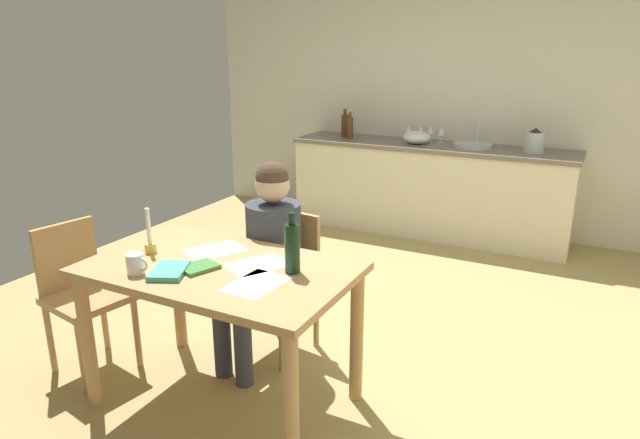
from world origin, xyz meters
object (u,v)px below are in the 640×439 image
object	(u,v)px
dining_table	(220,288)
person_seated	(267,251)
chair_at_table	(283,276)
book_magazine	(199,267)
stovetop_kettle	(534,141)
book_cookery	(169,271)
sink_unit	(473,145)
coffee_mug	(135,264)
wine_glass_near_sink	(441,131)
wine_glass_back_left	(421,130)
candlestick	(150,241)
bottle_vinegar	(350,127)
wine_bottle_on_table	(292,247)
mixing_bowl	(417,137)
wine_glass_by_kettle	(430,131)
chair_side_empty	(82,291)
wine_glass_back_right	(408,129)
bottle_oil	(345,125)

from	to	relation	value
dining_table	person_seated	size ratio (longest dim) A/B	1.10
chair_at_table	book_magazine	bearing A→B (deg)	-92.96
person_seated	stovetop_kettle	size ratio (longest dim) A/B	5.43
chair_at_table	person_seated	bearing A→B (deg)	-96.89
book_cookery	sink_unit	xyz separation A→B (m)	(0.67, 3.43, 0.13)
person_seated	stovetop_kettle	distance (m)	2.97
person_seated	coffee_mug	bearing A→B (deg)	-108.20
wine_glass_near_sink	wine_glass_back_left	world-z (taller)	same
book_magazine	wine_glass_near_sink	distance (m)	3.48
candlestick	bottle_vinegar	distance (m)	3.22
coffee_mug	book_cookery	world-z (taller)	coffee_mug
candlestick	book_cookery	bearing A→B (deg)	-31.60
candlestick	sink_unit	size ratio (longest dim) A/B	0.67
wine_glass_near_sink	book_magazine	bearing A→B (deg)	-93.75
coffee_mug	chair_at_table	bearing A→B (deg)	73.57
wine_bottle_on_table	bottle_vinegar	size ratio (longest dim) A/B	1.11
mixing_bowl	wine_glass_back_left	xyz separation A→B (m)	(-0.02, 0.19, 0.05)
dining_table	wine_glass_by_kettle	world-z (taller)	wine_glass_by_kettle
candlestick	book_magazine	bearing A→B (deg)	-9.74
person_seated	mixing_bowl	bearing A→B (deg)	89.60
sink_unit	wine_glass_by_kettle	world-z (taller)	sink_unit
chair_side_empty	wine_glass_back_left	distance (m)	3.62
wine_glass_back_left	book_magazine	bearing A→B (deg)	-90.27
chair_side_empty	coffee_mug	distance (m)	0.74
book_magazine	wine_glass_back_left	bearing A→B (deg)	110.00
book_cookery	wine_glass_back_left	bearing A→B (deg)	63.42
coffee_mug	mixing_bowl	size ratio (longest dim) A/B	0.44
wine_glass_back_left	book_cookery	bearing A→B (deg)	-91.70
candlestick	wine_glass_back_right	distance (m)	3.42
chair_side_empty	candlestick	distance (m)	0.61
coffee_mug	candlestick	distance (m)	0.28
candlestick	wine_glass_by_kettle	world-z (taller)	wine_glass_by_kettle
chair_side_empty	book_magazine	xyz separation A→B (m)	(0.86, 0.00, 0.31)
person_seated	mixing_bowl	xyz separation A→B (m)	(0.02, 2.70, 0.28)
book_magazine	bottle_vinegar	xyz separation A→B (m)	(-0.67, 3.27, 0.23)
wine_bottle_on_table	bottle_oil	bearing A→B (deg)	110.58
chair_at_table	coffee_mug	size ratio (longest dim) A/B	7.11
chair_side_empty	candlestick	world-z (taller)	candlestick
wine_glass_near_sink	wine_glass_by_kettle	bearing A→B (deg)	180.00
wine_glass_by_kettle	candlestick	bearing A→B (deg)	-98.13
chair_side_empty	wine_glass_back_left	bearing A→B (deg)	75.84
wine_glass_back_left	wine_glass_back_right	xyz separation A→B (m)	(-0.13, 0.00, 0.00)
candlestick	book_cookery	distance (m)	0.33
person_seated	candlestick	xyz separation A→B (m)	(-0.39, -0.51, 0.17)
bottle_oil	wine_glass_back_right	xyz separation A→B (m)	(0.66, 0.11, -0.01)
coffee_mug	candlestick	xyz separation A→B (m)	(-0.14, 0.24, 0.02)
wine_bottle_on_table	wine_glass_back_left	bearing A→B (deg)	97.05
bottle_vinegar	mixing_bowl	size ratio (longest dim) A/B	1.00
coffee_mug	candlestick	size ratio (longest dim) A/B	0.49
bottle_oil	wine_glass_back_right	distance (m)	0.67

